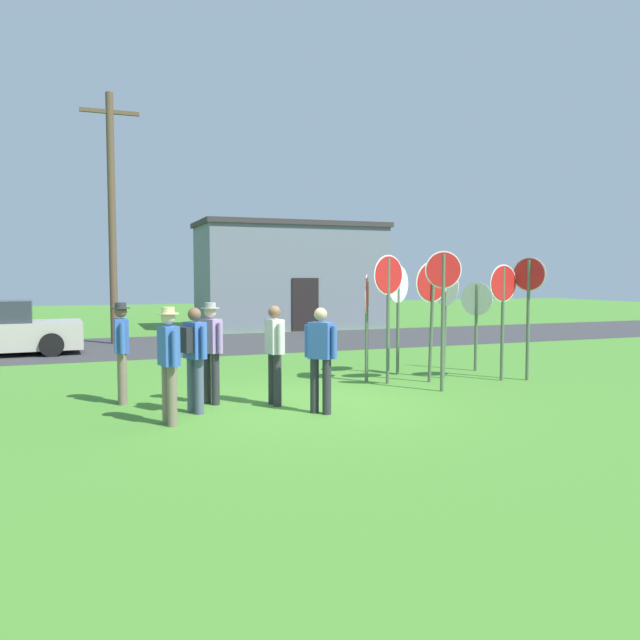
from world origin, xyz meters
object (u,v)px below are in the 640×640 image
at_px(stop_sign_leaning_right, 529,297).
at_px(person_in_teal, 321,354).
at_px(stop_sign_far_back, 443,297).
at_px(person_with_sunhat, 194,352).
at_px(stop_sign_center_cluster, 476,310).
at_px(person_holding_notes, 211,347).
at_px(stop_sign_leaning_left, 432,299).
at_px(person_in_dark_shirt, 275,349).
at_px(stop_sign_low_front, 445,303).
at_px(person_on_left, 121,347).
at_px(stop_sign_tallest, 367,308).
at_px(stop_sign_nearest, 503,301).
at_px(utility_pole, 112,214).
at_px(stop_sign_rear_right, 388,295).
at_px(stop_sign_rear_left, 398,299).
at_px(person_near_signs, 169,358).

relative_size(stop_sign_leaning_right, person_in_teal, 1.53).
height_order(stop_sign_far_back, person_with_sunhat, stop_sign_far_back).
relative_size(stop_sign_center_cluster, person_holding_notes, 1.18).
height_order(stop_sign_center_cluster, stop_sign_leaning_left, stop_sign_leaning_left).
height_order(person_with_sunhat, person_in_dark_shirt, same).
relative_size(person_with_sunhat, person_holding_notes, 0.97).
bearing_deg(person_in_teal, stop_sign_far_back, 19.17).
height_order(stop_sign_low_front, person_on_left, stop_sign_low_front).
xyz_separation_m(stop_sign_leaning_right, stop_sign_tallest, (-3.22, 1.04, -0.23)).
height_order(stop_sign_center_cluster, stop_sign_nearest, stop_sign_nearest).
distance_m(stop_sign_low_front, stop_sign_tallest, 1.77).
bearing_deg(stop_sign_low_front, stop_sign_leaning_left, -145.51).
distance_m(stop_sign_center_cluster, stop_sign_nearest, 1.41).
bearing_deg(stop_sign_center_cluster, stop_sign_tallest, -170.94).
relative_size(utility_pole, stop_sign_tallest, 3.58).
bearing_deg(stop_sign_rear_right, person_in_teal, -136.96).
relative_size(stop_sign_rear_left, person_near_signs, 1.39).
height_order(utility_pole, stop_sign_nearest, utility_pole).
height_order(utility_pole, stop_sign_leaning_right, utility_pole).
relative_size(stop_sign_leaning_right, stop_sign_nearest, 1.06).
relative_size(stop_sign_rear_left, person_holding_notes, 1.39).
bearing_deg(stop_sign_nearest, stop_sign_center_cluster, 78.00).
bearing_deg(stop_sign_rear_left, person_near_signs, -150.41).
height_order(stop_sign_rear_left, stop_sign_tallest, stop_sign_rear_left).
distance_m(stop_sign_leaning_right, person_with_sunhat, 7.15).
bearing_deg(person_in_teal, stop_sign_rear_left, 45.96).
distance_m(stop_sign_leaning_right, person_in_teal, 5.45).
relative_size(person_with_sunhat, person_in_dark_shirt, 1.00).
distance_m(stop_sign_rear_right, person_holding_notes, 3.91).
height_order(stop_sign_leaning_right, stop_sign_tallest, stop_sign_leaning_right).
relative_size(utility_pole, stop_sign_rear_right, 3.04).
relative_size(utility_pole, stop_sign_far_back, 2.99).
distance_m(stop_sign_rear_right, person_in_teal, 3.22).
bearing_deg(person_near_signs, stop_sign_leaning_left, 18.66).
bearing_deg(person_on_left, person_holding_notes, -21.22).
bearing_deg(stop_sign_rear_left, stop_sign_rear_right, -126.78).
xyz_separation_m(stop_sign_tallest, stop_sign_rear_right, (0.30, -0.38, 0.28)).
bearing_deg(person_with_sunhat, person_holding_notes, 58.20).
xyz_separation_m(stop_sign_center_cluster, stop_sign_far_back, (-2.13, -1.99, 0.40)).
bearing_deg(stop_sign_rear_right, stop_sign_far_back, -63.17).
distance_m(stop_sign_tallest, person_holding_notes, 3.68).
bearing_deg(stop_sign_leaning_right, person_on_left, 176.76).
distance_m(utility_pole, person_holding_notes, 11.18).
height_order(stop_sign_low_front, person_near_signs, stop_sign_low_front).
relative_size(utility_pole, stop_sign_leaning_right, 3.08).
distance_m(stop_sign_leaning_left, person_near_signs, 5.87).
bearing_deg(stop_sign_center_cluster, utility_pole, 129.61).
bearing_deg(person_on_left, stop_sign_tallest, 6.83).
height_order(stop_sign_nearest, person_in_teal, stop_sign_nearest).
relative_size(person_with_sunhat, person_near_signs, 0.97).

